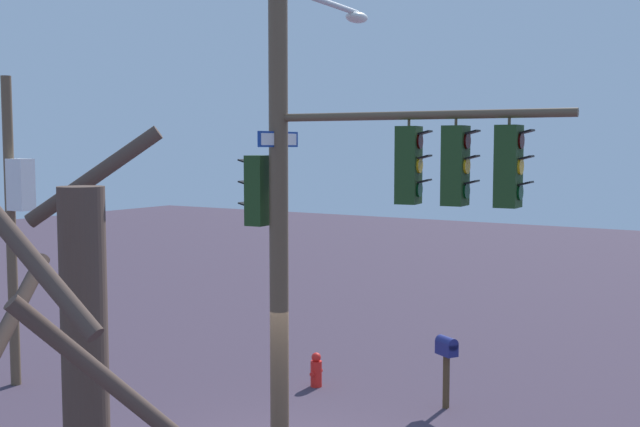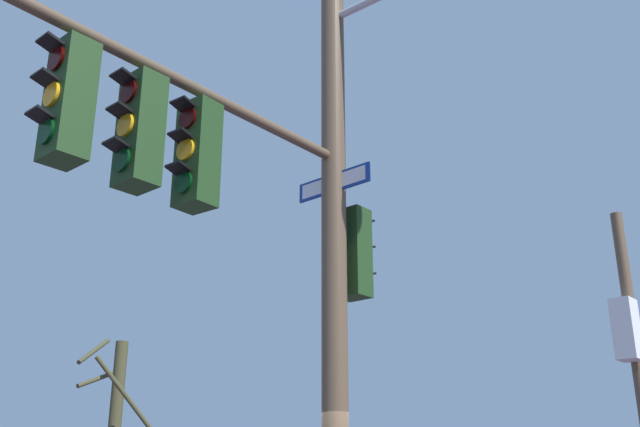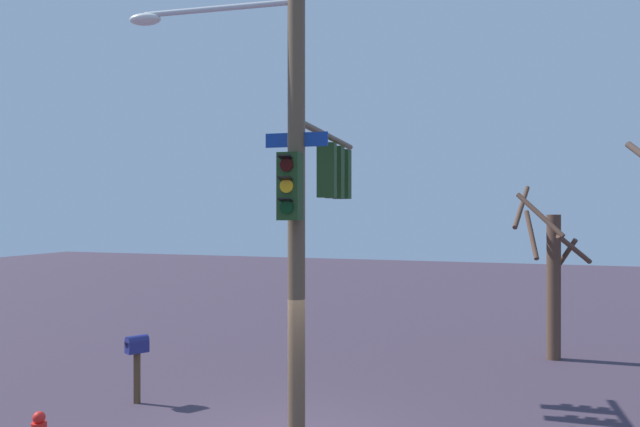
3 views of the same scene
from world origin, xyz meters
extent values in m
cylinder|color=brown|center=(0.18, 0.00, 4.05)|extent=(0.30, 0.30, 8.09)
cylinder|color=silver|center=(-1.24, -0.12, 7.51)|extent=(2.83, 0.33, 0.10)
ellipsoid|color=silver|center=(-2.65, -0.23, 7.43)|extent=(0.63, 0.41, 0.20)
cylinder|color=brown|center=(0.00, 2.21, 5.51)|extent=(0.48, 4.44, 0.12)
cube|color=#1E3D19|center=(0.00, 2.13, 4.81)|extent=(0.40, 0.35, 1.10)
cylinder|color=#2F0403|center=(-0.02, 2.29, 5.15)|extent=(0.22, 0.06, 0.22)
cube|color=black|center=(-0.03, 2.37, 5.27)|extent=(0.23, 0.19, 0.06)
cylinder|color=#F2A814|center=(-0.02, 2.29, 4.81)|extent=(0.22, 0.06, 0.22)
cube|color=black|center=(-0.03, 2.37, 4.93)|extent=(0.23, 0.19, 0.06)
cylinder|color=black|center=(-0.02, 2.29, 4.47)|extent=(0.22, 0.06, 0.22)
cube|color=black|center=(-0.03, 2.37, 4.59)|extent=(0.23, 0.19, 0.06)
cylinder|color=brown|center=(0.00, 2.13, 5.43)|extent=(0.04, 0.04, 0.15)
cube|color=#1E3D19|center=(-0.05, 2.82, 4.81)|extent=(0.38, 0.32, 1.10)
cylinder|color=#2F0403|center=(-0.06, 2.98, 5.15)|extent=(0.22, 0.04, 0.22)
cube|color=black|center=(-0.07, 3.06, 5.27)|extent=(0.22, 0.17, 0.06)
cylinder|color=#F2A814|center=(-0.06, 2.98, 4.81)|extent=(0.22, 0.04, 0.22)
cube|color=black|center=(-0.07, 3.06, 4.93)|extent=(0.22, 0.17, 0.06)
cylinder|color=black|center=(-0.06, 2.98, 4.47)|extent=(0.22, 0.04, 0.22)
cube|color=black|center=(-0.07, 3.06, 4.59)|extent=(0.22, 0.17, 0.06)
cylinder|color=brown|center=(-0.05, 2.82, 5.43)|extent=(0.04, 0.04, 0.15)
cube|color=#1E3D19|center=(-0.11, 3.55, 4.81)|extent=(0.37, 0.32, 1.10)
cylinder|color=#2F0403|center=(-0.12, 3.71, 5.15)|extent=(0.22, 0.04, 0.22)
cube|color=black|center=(-0.12, 3.79, 5.27)|extent=(0.22, 0.17, 0.06)
cylinder|color=#F2A814|center=(-0.12, 3.71, 4.81)|extent=(0.22, 0.04, 0.22)
cube|color=black|center=(-0.12, 3.79, 4.93)|extent=(0.22, 0.17, 0.06)
cylinder|color=black|center=(-0.12, 3.71, 4.47)|extent=(0.22, 0.04, 0.22)
cube|color=black|center=(-0.12, 3.79, 4.59)|extent=(0.22, 0.17, 0.06)
cylinder|color=brown|center=(-0.11, 3.55, 5.43)|extent=(0.04, 0.04, 0.15)
cube|color=#1E3D19|center=(0.21, -0.37, 4.38)|extent=(0.38, 0.32, 1.10)
cylinder|color=#2F0403|center=(0.22, -0.54, 4.72)|extent=(0.22, 0.04, 0.22)
cube|color=black|center=(0.22, -0.61, 4.84)|extent=(0.22, 0.17, 0.06)
cylinder|color=#F2A814|center=(0.22, -0.54, 4.38)|extent=(0.22, 0.04, 0.22)
cube|color=black|center=(0.22, -0.61, 4.50)|extent=(0.22, 0.17, 0.06)
cylinder|color=black|center=(0.22, -0.54, 4.04)|extent=(0.22, 0.04, 0.22)
cube|color=black|center=(0.22, -0.61, 4.16)|extent=(0.22, 0.17, 0.06)
cube|color=navy|center=(0.18, 0.00, 5.18)|extent=(1.10, 0.08, 0.24)
cube|color=white|center=(0.18, 0.01, 5.18)|extent=(1.00, 0.05, 0.18)
cylinder|color=brown|center=(-0.32, -7.24, 3.26)|extent=(0.21, 0.21, 6.52)
cube|color=white|center=(-0.34, -6.91, 4.28)|extent=(0.40, 0.48, 1.07)
cylinder|color=red|center=(-3.62, -1.74, 0.28)|extent=(0.24, 0.24, 0.55)
sphere|color=red|center=(-3.62, -1.74, 0.63)|extent=(0.20, 0.20, 0.20)
cylinder|color=red|center=(-3.76, -1.74, 0.30)|extent=(0.10, 0.09, 0.09)
cylinder|color=red|center=(-3.48, -1.74, 0.30)|extent=(0.10, 0.09, 0.09)
cube|color=#4C3823|center=(-3.81, 1.13, 0.53)|extent=(0.10, 0.10, 1.05)
cube|color=navy|center=(-3.81, 1.13, 1.17)|extent=(0.43, 0.50, 0.24)
cylinder|color=navy|center=(-3.81, 1.13, 1.29)|extent=(0.43, 0.50, 0.24)
cylinder|color=#4D3A31|center=(5.86, 2.26, 4.84)|extent=(0.75, 0.92, 0.80)
cylinder|color=#4D3A31|center=(6.53, 3.10, 3.52)|extent=(1.19, 0.68, 1.27)
cylinder|color=#4D3A31|center=(6.52, 1.96, 3.64)|extent=(1.33, 0.67, 1.13)
camera|label=1|loc=(10.12, 7.05, 5.08)|focal=44.30mm
camera|label=2|loc=(-5.48, 6.02, 1.82)|focal=41.50mm
camera|label=3|loc=(3.97, -9.67, 3.97)|focal=34.67mm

